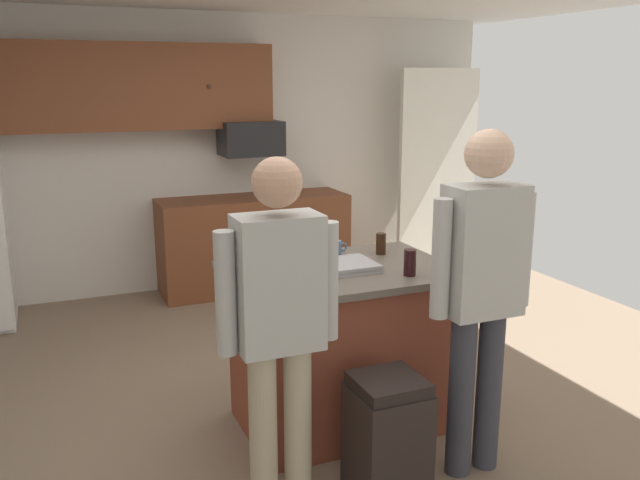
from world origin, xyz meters
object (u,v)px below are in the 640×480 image
glass_short_whisky (293,277)px  kitchen_island (340,346)px  microwave_over_range (251,138)px  tumbler_amber (381,244)px  mug_ceramic_white (334,249)px  mug_blue_stoneware (266,263)px  glass_stout_tall (295,267)px  glass_dark_ale (410,263)px  serving_tray (336,267)px  trash_bin (387,437)px  person_elder_center (279,316)px  person_host_foreground (482,281)px

glass_short_whisky → kitchen_island: bearing=34.8°
microwave_over_range → tumbler_amber: size_ratio=4.32×
tumbler_amber → mug_ceramic_white: (-0.28, 0.06, -0.02)m
tumbler_amber → mug_blue_stoneware: size_ratio=0.96×
glass_short_whisky → microwave_over_range: bearing=76.7°
microwave_over_range → tumbler_amber: (0.03, -2.58, -0.43)m
mug_blue_stoneware → glass_stout_tall: 0.26m
glass_dark_ale → glass_short_whisky: bearing=-180.0°
serving_tray → trash_bin: 0.97m
mug_ceramic_white → trash_bin: size_ratio=0.22×
microwave_over_range → trash_bin: 3.70m
kitchen_island → serving_tray: serving_tray is taller
kitchen_island → trash_bin: bearing=-95.9°
person_elder_center → person_host_foreground: 1.03m
glass_short_whisky → trash_bin: glass_short_whisky is taller
kitchen_island → glass_short_whisky: (-0.39, -0.27, 0.54)m
glass_short_whisky → glass_stout_tall: (0.06, 0.13, 0.01)m
microwave_over_range → glass_dark_ale: (-0.04, -3.04, -0.43)m
glass_short_whisky → trash_bin: size_ratio=0.23×
microwave_over_range → glass_dark_ale: microwave_over_range is taller
person_elder_center → tumbler_amber: person_elder_center is taller
glass_short_whisky → glass_dark_ale: bearing=0.0°
person_elder_center → mug_blue_stoneware: person_elder_center is taller
trash_bin → person_elder_center: bearing=170.3°
glass_dark_ale → trash_bin: 0.93m
microwave_over_range → glass_short_whisky: size_ratio=3.97×
glass_dark_ale → mug_blue_stoneware: bearing=152.1°
person_elder_center → glass_dark_ale: size_ratio=11.53×
glass_short_whisky → glass_dark_ale: (0.68, 0.00, 0.00)m
tumbler_amber → glass_stout_tall: 0.76m
microwave_over_range → tumbler_amber: 2.61m
mug_blue_stoneware → kitchen_island: bearing=-13.8°
kitchen_island → glass_stout_tall: size_ratio=7.43×
person_elder_center → glass_stout_tall: (0.26, 0.49, 0.07)m
person_host_foreground → trash_bin: 0.89m
person_host_foreground → person_elder_center: bearing=54.1°
trash_bin → person_host_foreground: bearing=1.4°
tumbler_amber → mug_blue_stoneware: bearing=-172.8°
tumbler_amber → person_elder_center: bearing=-138.8°
microwave_over_range → person_elder_center: bearing=-105.1°
microwave_over_range → tumbler_amber: bearing=-89.4°
mug_blue_stoneware → glass_stout_tall: bearing=-71.3°
glass_short_whisky → serving_tray: 0.43m
glass_stout_tall → glass_dark_ale: glass_stout_tall is taller
glass_stout_tall → glass_dark_ale: size_ratio=1.17×
glass_short_whisky → serving_tray: bearing=35.2°
person_host_foreground → glass_stout_tall: person_host_foreground is taller
kitchen_island → glass_stout_tall: bearing=-156.3°
glass_short_whisky → glass_stout_tall: 0.14m
tumbler_amber → microwave_over_range: bearing=90.6°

